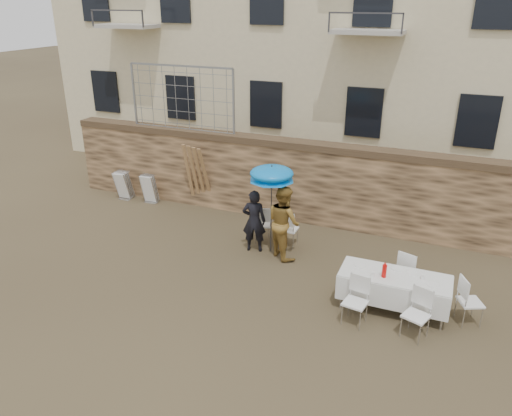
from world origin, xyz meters
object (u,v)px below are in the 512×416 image
at_px(soda_bottle, 384,271).
at_px(table_chair_front_right, 416,315).
at_px(table_chair_front_left, 355,302).
at_px(chair_stack_left, 126,184).
at_px(umbrella, 272,176).
at_px(couple_chair_left, 262,223).
at_px(banquet_table, 395,277).
at_px(man_suit, 254,221).
at_px(woman_dress, 284,222).
at_px(chair_stack_right, 151,188).
at_px(couple_chair_right, 289,228).
at_px(table_chair_back, 409,271).
at_px(table_chair_side, 471,301).

distance_m(soda_bottle, table_chair_front_right, 1.02).
xyz_separation_m(table_chair_front_left, chair_stack_left, (-7.87, 3.78, -0.02)).
xyz_separation_m(umbrella, couple_chair_left, (-0.40, 0.45, -1.46)).
relative_size(umbrella, banquet_table, 0.98).
xyz_separation_m(man_suit, woman_dress, (0.75, 0.00, 0.11)).
height_order(man_suit, chair_stack_left, man_suit).
xyz_separation_m(man_suit, chair_stack_right, (-4.07, 1.72, -0.32)).
relative_size(woman_dress, couple_chair_left, 1.85).
bearing_deg(chair_stack_left, table_chair_front_right, -22.84).
distance_m(woman_dress, couple_chair_right, 0.69).
bearing_deg(umbrella, table_chair_front_right, -30.87).
relative_size(soda_bottle, table_chair_back, 0.27).
xyz_separation_m(umbrella, table_chair_back, (3.30, -0.60, -1.46)).
bearing_deg(table_chair_back, table_chair_side, 169.04).
height_order(couple_chair_left, banquet_table, couple_chair_left).
distance_m(banquet_table, table_chair_front_left, 0.99).
xyz_separation_m(umbrella, chair_stack_right, (-4.47, 1.62, -1.48)).
bearing_deg(table_chair_front_left, man_suit, 154.35).
relative_size(man_suit, chair_stack_left, 1.70).
bearing_deg(soda_bottle, umbrella, 151.85).
relative_size(table_chair_side, chair_stack_left, 1.04).
bearing_deg(couple_chair_right, woman_dress, 95.82).
distance_m(man_suit, table_chair_front_left, 3.56).
bearing_deg(table_chair_front_left, umbrella, 148.90).
bearing_deg(umbrella, table_chair_side, -16.13).
bearing_deg(table_chair_front_left, banquet_table, 60.97).
height_order(couple_chair_right, table_chair_front_right, same).
bearing_deg(table_chair_front_left, table_chair_back, 72.33).
xyz_separation_m(woman_dress, table_chair_front_right, (3.25, -2.05, -0.41)).
distance_m(soda_bottle, chair_stack_left, 8.87).
xyz_separation_m(couple_chair_right, table_chair_front_right, (3.30, -2.60, 0.00)).
bearing_deg(table_chair_front_right, table_chair_front_left, -159.45).
xyz_separation_m(table_chair_front_right, chair_stack_right, (-8.07, 3.78, -0.02)).
bearing_deg(table_chair_side, man_suit, 51.21).
bearing_deg(couple_chair_left, soda_bottle, 122.46).
bearing_deg(table_chair_side, couple_chair_right, 42.34).
distance_m(couple_chair_left, chair_stack_right, 4.23).
bearing_deg(chair_stack_left, couple_chair_left, -13.30).
bearing_deg(umbrella, chair_stack_right, 160.02).
height_order(woman_dress, couple_chair_left, woman_dress).
bearing_deg(soda_bottle, woman_dress, 150.34).
xyz_separation_m(couple_chair_right, chair_stack_right, (-4.77, 1.17, -0.02)).
bearing_deg(table_chair_side, chair_stack_right, 46.91).
xyz_separation_m(man_suit, couple_chair_left, (0.00, 0.55, -0.30)).
xyz_separation_m(man_suit, banquet_table, (3.50, -1.30, -0.05)).
bearing_deg(table_chair_side, umbrella, 48.85).
relative_size(umbrella, soda_bottle, 7.91).
xyz_separation_m(table_chair_side, chair_stack_left, (-9.87, 2.93, -0.02)).
bearing_deg(table_chair_front_right, soda_bottle, 159.94).
relative_size(banquet_table, table_chair_front_right, 2.19).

